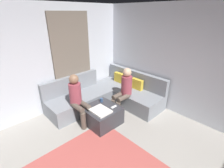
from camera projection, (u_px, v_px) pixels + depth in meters
wall_back at (207, 68)px, 3.55m from camera, size 6.00×0.12×2.70m
wall_left at (19, 67)px, 3.63m from camera, size 0.12×6.00×2.70m
curtain_panel at (73, 61)px, 4.43m from camera, size 0.06×1.10×2.50m
sectional_couch at (107, 95)px, 4.69m from camera, size 2.10×2.55×0.87m
ottoman at (102, 115)px, 3.89m from camera, size 0.76×0.76×0.42m
folded_blanket at (101, 111)px, 3.65m from camera, size 0.44×0.36×0.04m
coffee_mug at (101, 100)px, 4.04m from camera, size 0.08×0.08×0.10m
game_remote at (114, 107)px, 3.82m from camera, size 0.05×0.15×0.02m
person_on_couch_back at (124, 89)px, 4.18m from camera, size 0.30×0.60×1.20m
person_on_couch_side at (78, 98)px, 3.77m from camera, size 0.60×0.30×1.20m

